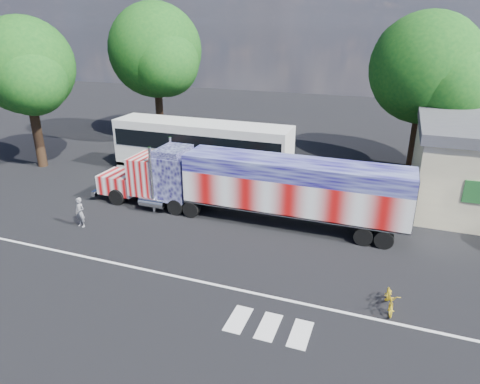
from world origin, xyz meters
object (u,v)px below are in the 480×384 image
(tree_nw_a, at_px, (156,51))
(tree_ne_a, at_px, (428,69))
(woman, at_px, (80,212))
(tree_w_a, at_px, (26,67))
(semi_truck, at_px, (253,185))
(bicycle, at_px, (390,299))
(coach_bus, at_px, (202,148))

(tree_nw_a, distance_m, tree_ne_a, 22.49)
(woman, xyz_separation_m, tree_nw_a, (-5.25, 18.03, 7.22))
(tree_w_a, bearing_deg, woman, -37.75)
(semi_truck, relative_size, tree_ne_a, 1.65)
(bicycle, relative_size, tree_nw_a, 0.14)
(woman, height_order, bicycle, woman)
(semi_truck, relative_size, woman, 11.15)
(woman, bearing_deg, bicycle, 1.73)
(semi_truck, relative_size, coach_bus, 1.42)
(tree_w_a, bearing_deg, coach_bus, 12.56)
(tree_ne_a, distance_m, tree_w_a, 28.77)
(coach_bus, bearing_deg, semi_truck, -45.69)
(woman, relative_size, bicycle, 1.01)
(bicycle, xyz_separation_m, tree_ne_a, (0.98, 19.21, 6.91))
(bicycle, height_order, tree_nw_a, tree_nw_a)
(bicycle, relative_size, tree_w_a, 0.15)
(tree_nw_a, bearing_deg, tree_w_a, -113.63)
(semi_truck, xyz_separation_m, tree_w_a, (-18.36, 3.39, 5.45))
(woman, bearing_deg, coach_bus, 84.13)
(woman, bearing_deg, semi_truck, 34.21)
(bicycle, bearing_deg, coach_bus, 131.61)
(semi_truck, distance_m, coach_bus, 8.58)
(coach_bus, height_order, tree_w_a, tree_w_a)
(bicycle, bearing_deg, tree_w_a, 153.36)
(semi_truck, relative_size, tree_nw_a, 1.53)
(tree_nw_a, bearing_deg, tree_ne_a, -1.52)
(semi_truck, height_order, bicycle, semi_truck)
(tree_nw_a, bearing_deg, woman, -73.76)
(coach_bus, bearing_deg, tree_ne_a, 25.77)
(coach_bus, distance_m, bicycle, 18.35)
(semi_truck, xyz_separation_m, tree_ne_a, (8.68, 13.22, 5.29))
(coach_bus, relative_size, woman, 7.83)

